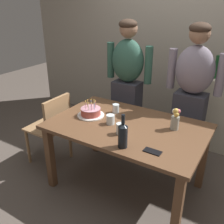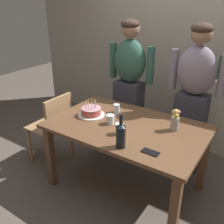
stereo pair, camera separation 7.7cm
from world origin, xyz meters
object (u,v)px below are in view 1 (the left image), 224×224
Objects in this scene: water_glass_near at (116,108)px; dining_chair at (53,125)px; water_glass_far at (110,119)px; cell_phone at (153,151)px; wine_bottle at (123,135)px; water_glass_side at (120,129)px; person_man_bearded at (127,85)px; person_woman_cardigan at (191,97)px; flower_vase at (175,119)px; birthday_cake at (91,112)px.

dining_chair is at bearing -159.25° from water_glass_near.
water_glass_far reaches higher than cell_phone.
cell_phone is (0.24, 0.06, -0.11)m from wine_bottle.
water_glass_near is 0.47m from water_glass_side.
water_glass_far is 0.44m from wine_bottle.
water_glass_far is at bearing 135.42° from wine_bottle.
person_woman_cardigan is at bearing -180.00° from person_man_bearded.
person_woman_cardigan is (0.65, 0.53, 0.09)m from water_glass_near.
wine_bottle reaches higher than flower_vase.
water_glass_far is 0.06× the size of person_woman_cardigan.
water_glass_far is at bearing -158.80° from flower_vase.
water_glass_side is 0.23m from wine_bottle.
person_man_bearded and person_woman_cardigan have the same top height.
person_woman_cardigan is (0.37, 0.92, 0.08)m from water_glass_side.
person_woman_cardigan is at bearing 67.98° from water_glass_side.
water_glass_far is 0.84m from dining_chair.
wine_bottle is at bearing -31.18° from birthday_cake.
person_woman_cardigan is 1.90× the size of dining_chair.
person_woman_cardigan reaches higher than birthday_cake.
water_glass_side is 0.99m from person_woman_cardigan.
person_man_bearded is at bearing 106.22° from water_glass_near.
person_man_bearded is 1.00× the size of person_woman_cardigan.
cell_phone is 0.17× the size of dining_chair.
birthday_cake is 0.59m from dining_chair.
water_glass_side reaches higher than cell_phone.
flower_vase reaches higher than birthday_cake.
person_man_bearded is at bearing 145.22° from flower_vase.
birthday_cake reaches higher than dining_chair.
flower_vase is (0.85, 0.17, 0.07)m from birthday_cake.
person_man_bearded is at bearing 107.48° from water_glass_far.
birthday_cake is 0.75m from person_man_bearded.
birthday_cake is at bearing 88.07° from person_man_bearded.
flower_vase reaches higher than water_glass_far.
water_glass_near is 0.44× the size of flower_vase.
flower_vase is (0.26, 0.53, -0.01)m from wine_bottle.
water_glass_far is 0.61m from cell_phone.
water_glass_near is 0.66× the size of cell_phone.
person_man_bearded is at bearing 145.56° from dining_chair.
wine_bottle is 0.34× the size of dining_chair.
water_glass_near is 0.11× the size of dining_chair.
birthday_cake is at bearing 159.29° from water_glass_side.
water_glass_near is at bearing 49.42° from birthday_cake.
dining_chair is (-1.35, -0.80, -0.36)m from person_woman_cardigan.
wine_bottle is (0.31, -0.31, 0.07)m from water_glass_far.
water_glass_side is 0.06× the size of person_woman_cardigan.
birthday_cake is 1.12m from person_woman_cardigan.
flower_vase is (0.57, 0.22, 0.06)m from water_glass_far.
water_glass_side is (0.28, -0.38, 0.00)m from water_glass_near.
person_woman_cardigan is (0.80, 0.00, 0.00)m from person_man_bearded.
person_man_bearded reaches higher than water_glass_side.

